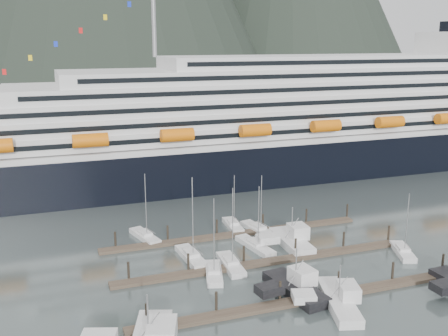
{
  "coord_description": "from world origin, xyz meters",
  "views": [
    {
      "loc": [
        -36.6,
        -66.5,
        34.18
      ],
      "look_at": [
        -4.88,
        22.0,
        11.1
      ],
      "focal_mm": 42.0,
      "sensor_mm": 36.0,
      "label": 1
    }
  ],
  "objects_px": {
    "trawler_b": "(295,287)",
    "trawler_c": "(338,300)",
    "sailboat_a": "(214,273)",
    "trawler_e": "(291,240)",
    "sailboat_c": "(231,265)",
    "sailboat_b": "(191,257)",
    "sailboat_f": "(233,226)",
    "sailboat_e": "(145,236)",
    "cruise_ship": "(306,126)",
    "sailboat_h": "(403,252)",
    "sailboat_d": "(255,246)",
    "sailboat_g": "(258,230)"
  },
  "relations": [
    {
      "from": "trawler_b",
      "to": "trawler_c",
      "type": "xyz_separation_m",
      "value": [
        3.83,
        -4.87,
        -0.1
      ]
    },
    {
      "from": "sailboat_a",
      "to": "trawler_e",
      "type": "height_order",
      "value": "sailboat_a"
    },
    {
      "from": "sailboat_c",
      "to": "sailboat_b",
      "type": "bearing_deg",
      "value": 49.53
    },
    {
      "from": "sailboat_f",
      "to": "trawler_b",
      "type": "xyz_separation_m",
      "value": [
        -1.25,
        -27.45,
        0.54
      ]
    },
    {
      "from": "sailboat_c",
      "to": "trawler_b",
      "type": "height_order",
      "value": "sailboat_c"
    },
    {
      "from": "sailboat_e",
      "to": "trawler_b",
      "type": "height_order",
      "value": "sailboat_e"
    },
    {
      "from": "cruise_ship",
      "to": "trawler_c",
      "type": "xyz_separation_m",
      "value": [
        -31.27,
        -67.27,
        -11.21
      ]
    },
    {
      "from": "sailboat_a",
      "to": "trawler_c",
      "type": "height_order",
      "value": "sailboat_a"
    },
    {
      "from": "sailboat_h",
      "to": "trawler_e",
      "type": "distance_m",
      "value": 18.32
    },
    {
      "from": "sailboat_a",
      "to": "sailboat_h",
      "type": "relative_size",
      "value": 1.16
    },
    {
      "from": "sailboat_d",
      "to": "sailboat_e",
      "type": "relative_size",
      "value": 0.92
    },
    {
      "from": "sailboat_h",
      "to": "trawler_c",
      "type": "relative_size",
      "value": 0.86
    },
    {
      "from": "sailboat_b",
      "to": "sailboat_e",
      "type": "bearing_deg",
      "value": 20.11
    },
    {
      "from": "sailboat_h",
      "to": "trawler_e",
      "type": "relative_size",
      "value": 0.94
    },
    {
      "from": "sailboat_f",
      "to": "trawler_b",
      "type": "distance_m",
      "value": 27.49
    },
    {
      "from": "sailboat_f",
      "to": "sailboat_a",
      "type": "bearing_deg",
      "value": 156.24
    },
    {
      "from": "sailboat_f",
      "to": "sailboat_h",
      "type": "distance_m",
      "value": 30.35
    },
    {
      "from": "sailboat_h",
      "to": "sailboat_e",
      "type": "bearing_deg",
      "value": 82.41
    },
    {
      "from": "cruise_ship",
      "to": "sailboat_b",
      "type": "distance_m",
      "value": 65.93
    },
    {
      "from": "sailboat_a",
      "to": "sailboat_b",
      "type": "relative_size",
      "value": 0.89
    },
    {
      "from": "sailboat_h",
      "to": "trawler_c",
      "type": "distance_m",
      "value": 22.29
    },
    {
      "from": "sailboat_c",
      "to": "sailboat_f",
      "type": "bearing_deg",
      "value": -18.2
    },
    {
      "from": "sailboat_g",
      "to": "sailboat_d",
      "type": "bearing_deg",
      "value": 143.13
    },
    {
      "from": "sailboat_h",
      "to": "sailboat_g",
      "type": "bearing_deg",
      "value": 67.51
    },
    {
      "from": "sailboat_a",
      "to": "trawler_c",
      "type": "xyz_separation_m",
      "value": [
        12.56,
        -13.89,
        0.42
      ]
    },
    {
      "from": "cruise_ship",
      "to": "trawler_e",
      "type": "bearing_deg",
      "value": -120.74
    },
    {
      "from": "sailboat_e",
      "to": "sailboat_f",
      "type": "relative_size",
      "value": 1.16
    },
    {
      "from": "trawler_b",
      "to": "trawler_c",
      "type": "height_order",
      "value": "trawler_b"
    },
    {
      "from": "sailboat_a",
      "to": "trawler_e",
      "type": "xyz_separation_m",
      "value": [
        16.18,
        6.9,
        0.53
      ]
    },
    {
      "from": "sailboat_d",
      "to": "sailboat_g",
      "type": "height_order",
      "value": "sailboat_d"
    },
    {
      "from": "sailboat_a",
      "to": "sailboat_g",
      "type": "height_order",
      "value": "sailboat_a"
    },
    {
      "from": "sailboat_h",
      "to": "trawler_b",
      "type": "relative_size",
      "value": 0.93
    },
    {
      "from": "sailboat_d",
      "to": "trawler_b",
      "type": "relative_size",
      "value": 0.98
    },
    {
      "from": "sailboat_d",
      "to": "trawler_b",
      "type": "distance_m",
      "value": 16.88
    },
    {
      "from": "cruise_ship",
      "to": "sailboat_a",
      "type": "xyz_separation_m",
      "value": [
        -43.83,
        -53.38,
        -11.63
      ]
    },
    {
      "from": "sailboat_d",
      "to": "trawler_c",
      "type": "xyz_separation_m",
      "value": [
        2.6,
        -21.7,
        0.44
      ]
    },
    {
      "from": "sailboat_b",
      "to": "sailboat_g",
      "type": "height_order",
      "value": "sailboat_b"
    },
    {
      "from": "sailboat_b",
      "to": "sailboat_c",
      "type": "height_order",
      "value": "sailboat_b"
    },
    {
      "from": "sailboat_e",
      "to": "sailboat_g",
      "type": "relative_size",
      "value": 1.1
    },
    {
      "from": "sailboat_b",
      "to": "trawler_e",
      "type": "height_order",
      "value": "sailboat_b"
    },
    {
      "from": "sailboat_d",
      "to": "sailboat_f",
      "type": "relative_size",
      "value": 1.08
    },
    {
      "from": "cruise_ship",
      "to": "sailboat_c",
      "type": "height_order",
      "value": "cruise_ship"
    },
    {
      "from": "trawler_b",
      "to": "trawler_c",
      "type": "relative_size",
      "value": 0.92
    },
    {
      "from": "sailboat_a",
      "to": "trawler_e",
      "type": "bearing_deg",
      "value": -51.18
    },
    {
      "from": "sailboat_d",
      "to": "trawler_e",
      "type": "relative_size",
      "value": 0.98
    },
    {
      "from": "sailboat_a",
      "to": "sailboat_b",
      "type": "distance_m",
      "value": 7.08
    },
    {
      "from": "sailboat_b",
      "to": "sailboat_e",
      "type": "relative_size",
      "value": 1.15
    },
    {
      "from": "sailboat_g",
      "to": "sailboat_e",
      "type": "bearing_deg",
      "value": 69.93
    },
    {
      "from": "trawler_b",
      "to": "sailboat_h",
      "type": "bearing_deg",
      "value": -83.06
    },
    {
      "from": "trawler_c",
      "to": "trawler_e",
      "type": "bearing_deg",
      "value": 6.39
    }
  ]
}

